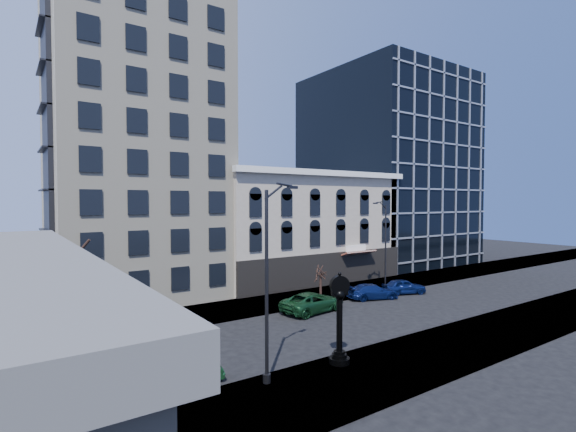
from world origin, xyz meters
TOP-DOWN VIEW (x-y plane):
  - ground at (0.00, 0.00)m, footprint 160.00×160.00m
  - sidewalk_far at (0.00, 8.00)m, footprint 160.00×6.00m
  - sidewalk_near at (0.00, -8.00)m, footprint 160.00×6.00m
  - cream_tower at (-6.11, 18.88)m, footprint 15.90×15.40m
  - victorian_row at (12.00, 15.89)m, footprint 22.60×11.19m
  - glass_office at (32.00, 20.91)m, footprint 20.00×20.15m
  - street_clock at (-1.49, -6.15)m, footprint 1.16×1.16m
  - street_lamp_near at (-5.42, -5.83)m, footprint 2.60×0.86m
  - street_lamp_far at (15.17, 6.15)m, footprint 2.37×0.66m
  - bare_tree_near at (-15.81, -6.90)m, footprint 4.92×4.92m
  - bare_tree_far at (7.52, 6.65)m, footprint 2.17×2.17m
  - warning_sign at (-13.19, -6.00)m, footprint 0.83×0.06m
  - car_near_b at (-9.62, -3.56)m, footprint 4.22×2.02m
  - car_far_a at (4.22, 3.62)m, footprint 6.15×3.48m
  - car_far_b at (11.66, 4.03)m, footprint 5.25×3.42m
  - car_far_c at (15.79, 3.82)m, footprint 4.69×3.19m

SIDE VIEW (x-z plane):
  - ground at x=0.00m, z-range 0.00..0.00m
  - sidewalk_far at x=0.00m, z-range 0.00..0.12m
  - sidewalk_near at x=0.00m, z-range 0.00..0.12m
  - car_near_b at x=-9.62m, z-range 0.00..1.34m
  - car_far_b at x=11.66m, z-range 0.00..1.42m
  - car_far_c at x=15.79m, z-range 0.00..1.48m
  - car_far_a at x=4.22m, z-range 0.00..1.62m
  - warning_sign at x=-13.19m, z-range 0.60..3.16m
  - street_clock at x=-1.49m, z-range -0.13..5.00m
  - bare_tree_far at x=7.52m, z-range 1.05..4.78m
  - victorian_row at x=12.00m, z-range -0.25..12.25m
  - bare_tree_near at x=-15.81m, z-range 2.28..10.73m
  - street_lamp_far at x=15.17m, z-range 2.47..11.68m
  - street_lamp_near at x=-5.42m, z-range 2.71..12.89m
  - glass_office at x=32.00m, z-range 0.00..28.00m
  - cream_tower at x=-6.11m, z-range -1.93..40.57m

